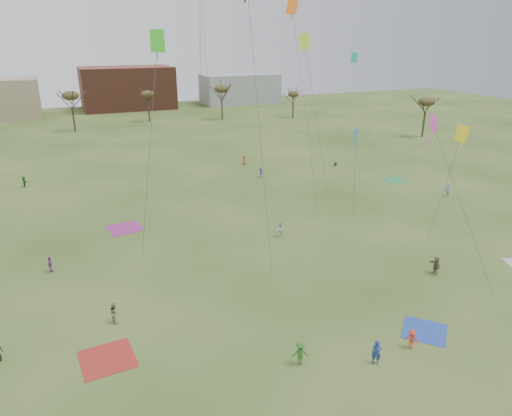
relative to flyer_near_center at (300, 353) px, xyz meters
name	(u,v)px	position (x,y,z in m)	size (l,w,h in m)	color
ground	(321,332)	(3.12, 2.47, -0.84)	(260.00, 260.00, 0.00)	#2D4A17
flyer_near_center	(300,353)	(0.00, 0.00, 0.00)	(1.08, 0.62, 1.67)	#2B6B23
flyer_near_right	(377,352)	(4.60, -1.90, 0.02)	(0.63, 0.41, 1.72)	navy
spectator_fore_b	(115,313)	(-10.41, 9.66, -0.03)	(0.79, 0.61, 1.62)	#8D8B5A
spectator_fore_c	(436,265)	(17.10, 6.07, -0.02)	(1.52, 0.48, 1.64)	brown
flyer_mid_b	(412,339)	(7.81, -1.53, -0.12)	(0.93, 0.53, 1.44)	red
flyer_mid_c	(448,190)	(34.30, 22.14, 0.08)	(0.67, 0.44, 1.83)	#6E8AB8
spectator_mid_d	(50,264)	(-14.75, 20.13, -0.10)	(0.86, 0.36, 1.47)	#913E96
spectator_mid_e	(281,229)	(7.90, 18.95, 0.08)	(0.89, 0.69, 1.83)	silver
flyer_far_a	(24,182)	(-17.87, 49.26, -0.09)	(1.39, 0.44, 1.49)	#2C6D24
flyer_far_b	(244,160)	(15.52, 48.26, -0.05)	(0.77, 0.50, 1.58)	#C85022
flyer_far_c	(261,173)	(14.93, 40.15, -0.10)	(0.95, 0.55, 1.47)	navy
blanket_red	(107,359)	(-11.48, 5.48, -0.83)	(3.41, 3.41, 0.03)	#AD2B22
blanket_blue	(424,331)	(10.05, -0.41, -0.83)	(3.00, 3.00, 0.03)	#2849B0
blanket_plum	(125,228)	(-7.06, 27.87, -0.83)	(3.46, 3.46, 0.03)	#922D7B
blanket_olive	(395,180)	(32.81, 30.95, -0.83)	(3.30, 3.30, 0.03)	#328A4C
camp_chair_right	(335,166)	(28.28, 40.44, -0.58)	(0.63, 0.60, 0.87)	#121D34
kites_aloft	(256,65)	(4.74, 18.32, 16.89)	(72.73, 54.87, 24.05)	#A7E426
tree_line	(119,102)	(0.28, 81.59, 6.25)	(117.44, 49.32, 8.91)	#3A2B1E
building_brick	(127,88)	(8.12, 122.47, 5.16)	(26.00, 16.00, 12.00)	brown
building_grey	(240,89)	(43.12, 120.47, 3.66)	(24.00, 12.00, 9.00)	gray
radio_tower	(202,40)	(33.12, 127.47, 18.37)	(1.51, 1.72, 41.00)	#9EA3A8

